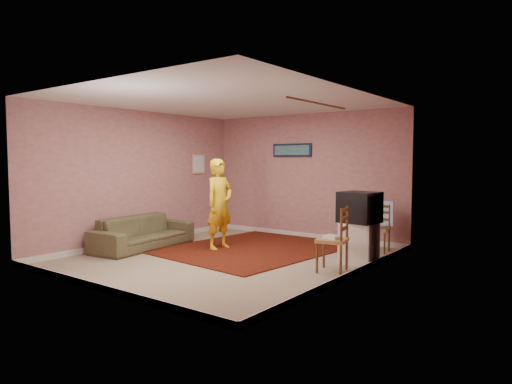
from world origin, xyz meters
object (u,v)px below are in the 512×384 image
Objects in this scene: tv_cabinet at (359,243)px; sofa at (144,232)px; crt_tv at (359,207)px; chair_a at (378,223)px; person at (220,204)px; chair_b at (332,232)px.

tv_cabinet is 0.32× the size of sofa.
tv_cabinet is at bearing -78.45° from sofa.
crt_tv is 1.36× the size of chair_a.
person is at bearing -62.89° from sofa.
person is at bearing -170.56° from tv_cabinet.
crt_tv is at bearing -78.41° from sofa.
crt_tv reaches higher than sofa.
person reaches higher than tv_cabinet.
chair_b is (-0.09, -0.73, -0.31)m from crt_tv.
chair_a is at bearing 102.67° from crt_tv.
chair_b is at bearing -90.22° from crt_tv.
person is at bearing -155.43° from chair_a.
sofa is (-3.64, -2.26, -0.22)m from chair_a.
crt_tv reaches higher than tv_cabinet.
tv_cabinet is 0.39× the size of person.
tv_cabinet is 1.07m from chair_a.
crt_tv is at bearing -76.98° from person.
crt_tv reaches higher than chair_a.
person is (-2.45, -1.48, 0.31)m from chair_a.
crt_tv is at bearing 173.07° from tv_cabinet.
crt_tv is at bearing -90.77° from chair_a.
crt_tv is 2.59m from person.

